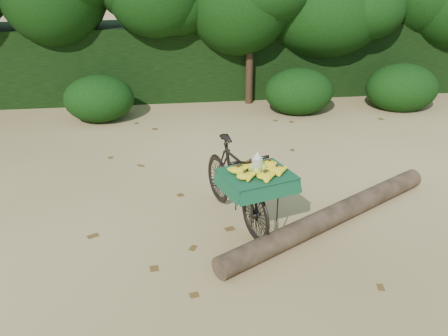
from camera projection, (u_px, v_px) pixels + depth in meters
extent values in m
plane|color=tan|center=(278.00, 204.00, 7.04)|extent=(80.00, 80.00, 0.00)
imported|color=black|center=(235.00, 182.00, 6.43)|extent=(1.07, 1.98, 1.15)
cube|color=black|center=(257.00, 175.00, 5.78)|extent=(0.54, 0.60, 0.03)
cube|color=#13492E|center=(257.00, 174.00, 5.77)|extent=(0.99, 0.90, 0.01)
ellipsoid|color=#A9AE2A|center=(263.00, 168.00, 5.78)|extent=(0.11, 0.09, 0.12)
ellipsoid|color=#A9AE2A|center=(252.00, 168.00, 5.78)|extent=(0.11, 0.09, 0.12)
ellipsoid|color=#A9AE2A|center=(257.00, 172.00, 5.68)|extent=(0.11, 0.09, 0.12)
cylinder|color=#EAE5C6|center=(257.00, 165.00, 5.73)|extent=(0.13, 0.13, 0.17)
cylinder|color=brown|center=(332.00, 216.00, 6.46)|extent=(3.51, 2.22, 0.28)
cube|color=black|center=(223.00, 58.00, 12.35)|extent=(26.00, 1.80, 1.80)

